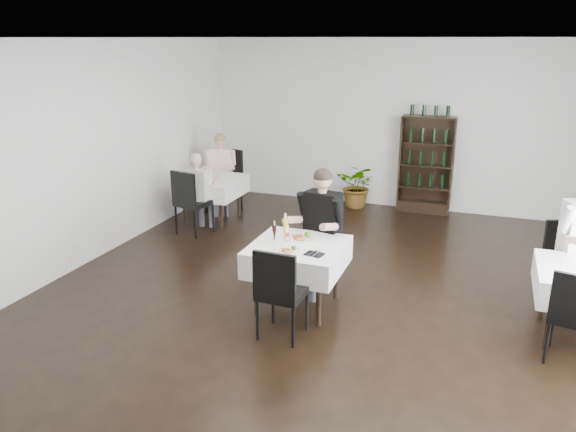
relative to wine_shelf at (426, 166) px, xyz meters
The scene contains 20 objects.
room_shell 4.40m from the wine_shelf, 97.92° to the right, with size 9.00×9.00×9.00m.
wine_shelf is the anchor object (origin of this frame).
main_table 4.41m from the wine_shelf, 101.78° to the right, with size 1.03×1.03×0.77m.
left_table 3.77m from the wine_shelf, 151.20° to the right, with size 0.98×0.98×0.77m.
potted_tree 1.26m from the wine_shelf, behind, with size 0.74×0.64×0.82m, color #2E5F20.
main_chair_far 3.71m from the wine_shelf, 103.62° to the right, with size 0.56×0.56×0.96m.
main_chair_near 5.16m from the wine_shelf, 99.32° to the right, with size 0.47×0.48×1.00m.
left_chair_far 3.54m from the wine_shelf, 161.12° to the right, with size 0.62×0.62×1.12m.
left_chair_near 4.17m from the wine_shelf, 142.76° to the right, with size 0.58×0.58×1.04m.
right_chair_far 3.78m from the wine_shelf, 58.03° to the right, with size 0.58×0.59×1.00m.
right_chair_near 4.99m from the wine_shelf, 67.04° to the right, with size 0.53×0.53×0.97m.
diner_main 3.89m from the wine_shelf, 102.03° to the right, with size 0.63×0.67×1.54m.
diner_left_far 3.63m from the wine_shelf, 160.02° to the right, with size 0.60×0.64×1.41m.
diner_left_near 4.00m from the wine_shelf, 144.40° to the right, with size 0.50×0.51×1.30m.
plate_far 4.25m from the wine_shelf, 102.34° to the right, with size 0.37×0.37×0.09m.
plate_near 4.67m from the wine_shelf, 101.27° to the right, with size 0.26×0.26×0.07m.
pilsner_dark 4.50m from the wine_shelf, 105.08° to the right, with size 0.06×0.06×0.26m.
pilsner_lager 4.41m from the wine_shelf, 104.03° to the right, with size 0.08×0.08×0.34m.
coke_bottle 4.37m from the wine_shelf, 104.08° to the right, with size 0.06×0.06×0.23m.
napkin_cutlery 4.59m from the wine_shelf, 97.91° to the right, with size 0.22×0.22×0.02m.
Camera 1 is at (1.63, -5.63, 3.00)m, focal length 35.00 mm.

